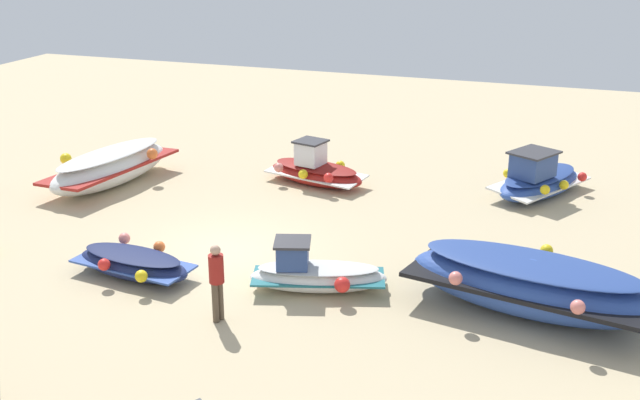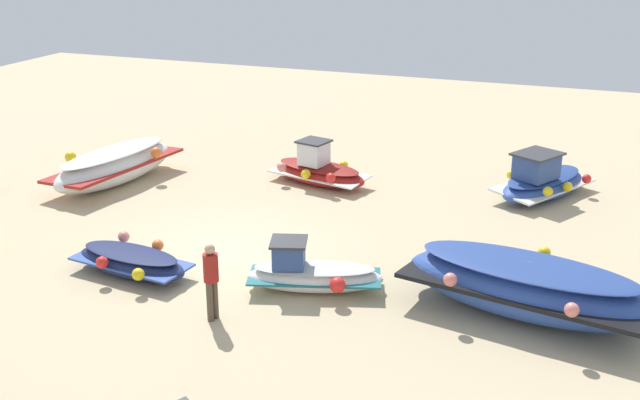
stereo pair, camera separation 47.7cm
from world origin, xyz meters
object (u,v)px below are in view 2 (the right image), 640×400
Objects in this scene: fishing_boat_3 at (131,261)px; fishing_boat_5 at (542,181)px; fishing_boat_4 at (318,171)px; person_walking at (211,276)px; fishing_boat_2 at (312,274)px; fishing_boat_0 at (115,165)px; fishing_boat_1 at (526,285)px.

fishing_boat_5 is at bearing 54.13° from fishing_boat_3.
person_walking reaches higher than fishing_boat_4.
person_walking is at bearing -0.09° from fishing_boat_5.
fishing_boat_5 is at bearing -134.26° from fishing_boat_2.
fishing_boat_0 is 1.62× the size of fishing_boat_3.
fishing_boat_1 is 9.86m from fishing_boat_4.
fishing_boat_3 is at bearing 19.14° from fishing_boat_1.
fishing_boat_3 is 0.89× the size of fishing_boat_4.
fishing_boat_4 is at bearing -87.63° from fishing_boat_2.
fishing_boat_0 is at bearing 149.37° from person_walking.
fishing_boat_2 reaches higher than fishing_boat_0.
fishing_boat_3 is 3.22m from person_walking.
fishing_boat_2 is 2.60m from person_walking.
fishing_boat_2 is 1.93× the size of person_walking.
person_walking reaches higher than fishing_boat_1.
fishing_boat_4 reaches higher than fishing_boat_2.
fishing_boat_2 is 4.39m from fishing_boat_3.
fishing_boat_1 is at bearing 15.57° from fishing_boat_3.
fishing_boat_5 reaches higher than fishing_boat_4.
fishing_boat_1 is at bearing 31.68° from fishing_boat_5.
fishing_boat_2 reaches higher than fishing_boat_3.
person_walking is at bearing 110.82° from fishing_boat_4.
fishing_boat_4 is 9.34m from person_walking.
fishing_boat_2 is at bearing 17.47° from fishing_boat_1.
fishing_boat_5 is 11.96m from person_walking.
fishing_boat_0 is at bearing 34.06° from fishing_boat_4.
fishing_boat_1 is 1.59× the size of fishing_boat_4.
fishing_boat_3 is at bearing -14.55° from fishing_boat_5.
fishing_boat_1 reaches higher than fishing_boat_3.
fishing_boat_4 is 0.91× the size of fishing_boat_5.
fishing_boat_5 is (-4.24, -8.43, 0.11)m from fishing_boat_2.
fishing_boat_0 is 10.01m from fishing_boat_2.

